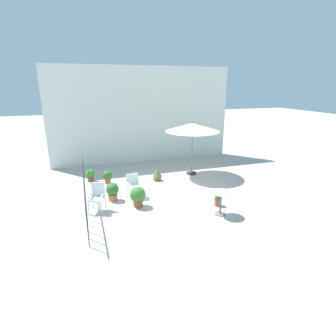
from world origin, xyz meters
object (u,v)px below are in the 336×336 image
cafe_table_0 (221,199)px  potted_plant_2 (218,197)px  patio_chair_0 (134,184)px  potted_plant_3 (112,191)px  potted_plant_0 (157,173)px  potted_plant_4 (138,195)px  potted_plant_1 (107,176)px  potted_plant_5 (90,175)px  patio_umbrella_0 (193,128)px  patio_chair_1 (97,195)px

cafe_table_0 → potted_plant_2: (0.22, 0.57, -0.18)m
patio_chair_0 → potted_plant_3: (-0.76, -0.05, -0.14)m
patio_chair_0 → potted_plant_3: size_ratio=1.33×
potted_plant_0 → potted_plant_4: bearing=-120.3°
potted_plant_1 → potted_plant_3: 1.76m
potted_plant_5 → patio_chair_0: bearing=-57.0°
potted_plant_1 → potted_plant_0: bearing=-8.5°
potted_plant_4 → potted_plant_5: potted_plant_4 is taller
potted_plant_0 → potted_plant_3: bearing=-144.2°
patio_umbrella_0 → potted_plant_2: size_ratio=3.93×
potted_plant_3 → potted_plant_5: 2.30m
potted_plant_2 → potted_plant_4: size_ratio=0.87×
patio_chair_1 → potted_plant_1: 2.46m
potted_plant_2 → potted_plant_3: bearing=154.8°
patio_umbrella_0 → potted_plant_4: 4.25m
potted_plant_1 → patio_umbrella_0: bearing=0.3°
potted_plant_3 → potted_plant_4: bearing=-45.5°
patio_chair_1 → potted_plant_3: bearing=49.5°
potted_plant_0 → potted_plant_2: 3.23m
patio_umbrella_0 → cafe_table_0: bearing=-99.8°
potted_plant_3 → potted_plant_1: bearing=89.8°
potted_plant_2 → potted_plant_4: bearing=162.7°
cafe_table_0 → potted_plant_3: cafe_table_0 is taller
patio_chair_0 → patio_umbrella_0: bearing=30.3°
potted_plant_0 → potted_plant_5: 2.76m
potted_plant_2 → potted_plant_4: 2.64m
cafe_table_0 → potted_plant_2: size_ratio=1.24×
cafe_table_0 → potted_plant_4: 2.67m
patio_chair_1 → potted_plant_1: bearing=77.1°
potted_plant_1 → potted_plant_4: bearing=-73.8°
potted_plant_4 → potted_plant_5: 3.26m
cafe_table_0 → potted_plant_2: cafe_table_0 is taller
potted_plant_0 → potted_plant_4: (-1.29, -2.20, 0.07)m
patio_umbrella_0 → cafe_table_0: size_ratio=3.18×
cafe_table_0 → patio_chair_0: (-2.28, 2.15, -0.02)m
potted_plant_0 → potted_plant_1: (-2.01, 0.30, -0.01)m
patio_chair_0 → potted_plant_5: size_ratio=1.62×
patio_umbrella_0 → cafe_table_0: (-0.67, -3.87, -1.59)m
cafe_table_0 → patio_chair_1: patio_chair_1 is taller
patio_chair_0 → potted_plant_0: size_ratio=1.42×
potted_plant_1 → cafe_table_0: bearing=-51.8°
potted_plant_2 → patio_chair_0: bearing=147.7°
potted_plant_1 → potted_plant_2: potted_plant_2 is taller
potted_plant_0 → potted_plant_3: (-2.02, -1.45, 0.04)m
patio_chair_0 → potted_plant_1: patio_chair_0 is taller
patio_chair_1 → potted_plant_4: size_ratio=1.32×
potted_plant_1 → potted_plant_4: size_ratio=0.78×
cafe_table_0 → patio_chair_1: size_ratio=0.81×
patio_chair_1 → potted_plant_2: 3.91m
patio_umbrella_0 → potted_plant_0: patio_umbrella_0 is taller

